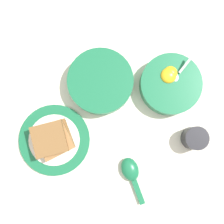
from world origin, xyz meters
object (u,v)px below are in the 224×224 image
egg_bowl (170,84)px  toast_plate (54,140)px  congee_bowl (101,82)px  toast_sandwich (53,139)px  drinking_cup (195,138)px  soup_spoon (131,172)px

egg_bowl → toast_plate: egg_bowl is taller
egg_bowl → congee_bowl: bearing=-92.7°
toast_sandwich → congee_bowl: toast_sandwich is taller
drinking_cup → soup_spoon: bearing=-62.9°
congee_bowl → egg_bowl: bearing=87.3°
congee_bowl → drinking_cup: (0.17, 0.26, 0.00)m
egg_bowl → soup_spoon: egg_bowl is taller
egg_bowl → toast_sandwich: 0.37m
toast_sandwich → congee_bowl: size_ratio=0.66×
congee_bowl → drinking_cup: size_ratio=2.84×
toast_sandwich → soup_spoon: (0.10, 0.22, -0.02)m
toast_plate → drinking_cup: 0.40m
drinking_cup → toast_plate: bearing=-90.7°
toast_plate → toast_sandwich: size_ratio=1.66×
egg_bowl → toast_sandwich: egg_bowl is taller
toast_plate → toast_sandwich: bearing=149.9°
egg_bowl → drinking_cup: size_ratio=2.65×
soup_spoon → congee_bowl: 0.27m
egg_bowl → drinking_cup: (0.16, 0.06, 0.00)m
toast_plate → drinking_cup: drinking_cup is taller
egg_bowl → toast_sandwich: (0.15, -0.34, 0.01)m
congee_bowl → drinking_cup: bearing=57.4°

